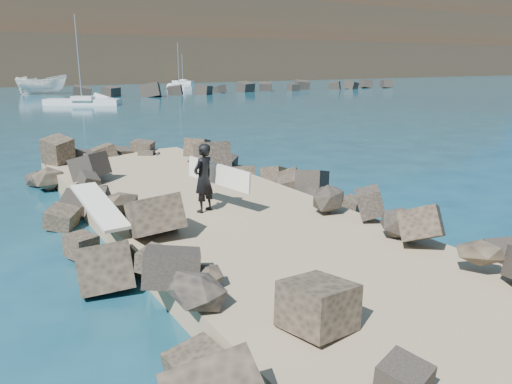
% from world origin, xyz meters
% --- Properties ---
extents(ground, '(800.00, 800.00, 0.00)m').
position_xyz_m(ground, '(0.00, 0.00, 0.00)').
color(ground, '#0F384C').
rests_on(ground, ground).
extents(jetty, '(6.00, 26.00, 0.60)m').
position_xyz_m(jetty, '(0.00, -2.00, 0.30)').
color(jetty, '#8C7759').
rests_on(jetty, ground).
extents(riprap_left, '(2.60, 22.00, 1.00)m').
position_xyz_m(riprap_left, '(-2.90, -1.50, 0.50)').
color(riprap_left, black).
rests_on(riprap_left, ground).
extents(riprap_right, '(2.60, 22.00, 1.00)m').
position_xyz_m(riprap_right, '(2.90, -1.50, 0.50)').
color(riprap_right, black).
rests_on(riprap_right, ground).
extents(breakwater_secondary, '(52.00, 4.00, 1.20)m').
position_xyz_m(breakwater_secondary, '(35.00, 55.00, 0.60)').
color(breakwater_secondary, black).
rests_on(breakwater_secondary, ground).
extents(surfboard_resting, '(0.79, 2.55, 0.08)m').
position_xyz_m(surfboard_resting, '(-3.21, 0.96, 1.04)').
color(surfboard_resting, silver).
rests_on(surfboard_resting, riprap_left).
extents(boat_imported, '(7.23, 3.85, 2.65)m').
position_xyz_m(boat_imported, '(5.98, 66.86, 1.33)').
color(boat_imported, white).
rests_on(boat_imported, ground).
extents(surfer_with_board, '(1.23, 2.19, 1.84)m').
position_xyz_m(surfer_with_board, '(-0.40, 0.90, 1.53)').
color(surfer_with_board, black).
rests_on(surfer_with_board, jetty).
extents(sailboat_d, '(1.70, 6.28, 7.58)m').
position_xyz_m(sailboat_d, '(26.79, 66.40, 0.35)').
color(sailboat_d, silver).
rests_on(sailboat_d, ground).
extents(sailboat_c, '(7.52, 5.67, 9.36)m').
position_xyz_m(sailboat_c, '(6.35, 44.60, 0.35)').
color(sailboat_c, silver).
rests_on(sailboat_c, ground).
extents(sailboat_f, '(3.29, 4.86, 6.18)m').
position_xyz_m(sailboat_f, '(36.13, 86.43, 0.35)').
color(sailboat_f, silver).
rests_on(sailboat_f, ground).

